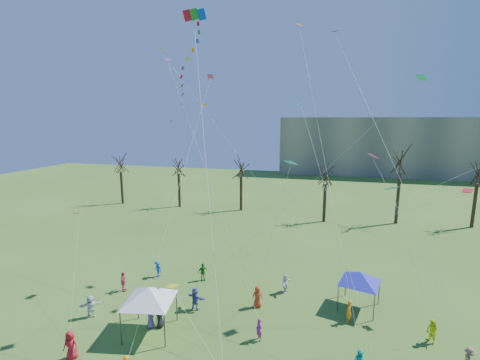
% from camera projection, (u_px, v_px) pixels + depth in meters
% --- Properties ---
extents(distant_building, '(60.00, 14.00, 15.00)m').
position_uv_depth(distant_building, '(397.00, 146.00, 87.91)').
color(distant_building, gray).
rests_on(distant_building, ground).
extents(bare_tree_row, '(69.56, 7.85, 11.33)m').
position_uv_depth(bare_tree_row, '(332.00, 173.00, 48.48)').
color(bare_tree_row, black).
rests_on(bare_tree_row, ground).
extents(big_box_kite, '(3.71, 6.44, 22.82)m').
position_uv_depth(big_box_kite, '(189.00, 75.00, 22.46)').
color(big_box_kite, red).
rests_on(big_box_kite, ground).
extents(canopy_tent_white, '(4.40, 4.40, 3.35)m').
position_uv_depth(canopy_tent_white, '(149.00, 294.00, 22.61)').
color(canopy_tent_white, '#3F3F44').
rests_on(canopy_tent_white, ground).
extents(canopy_tent_blue, '(3.84, 3.84, 2.98)m').
position_uv_depth(canopy_tent_blue, '(360.00, 277.00, 25.66)').
color(canopy_tent_blue, '#3F3F44').
rests_on(canopy_tent_blue, ground).
extents(festival_crowd, '(26.05, 13.52, 1.86)m').
position_uv_depth(festival_crowd, '(241.00, 323.00, 22.67)').
color(festival_crowd, red).
rests_on(festival_crowd, ground).
extents(small_kites_aloft, '(28.76, 19.25, 32.94)m').
position_uv_depth(small_kites_aloft, '(284.00, 137.00, 24.11)').
color(small_kites_aloft, '#FFA50D').
rests_on(small_kites_aloft, ground).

